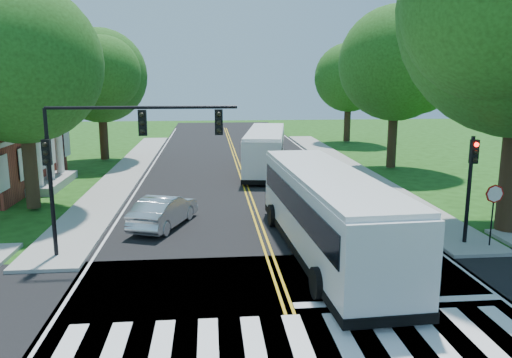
{
  "coord_description": "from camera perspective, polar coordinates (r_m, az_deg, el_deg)",
  "views": [
    {
      "loc": [
        -2.27,
        -12.34,
        6.81
      ],
      "look_at": [
        -0.22,
        9.34,
        2.4
      ],
      "focal_mm": 35.0,
      "sensor_mm": 36.0,
      "label": 1
    }
  ],
  "objects": [
    {
      "name": "ground",
      "position": [
        14.28,
        4.61,
        -17.08
      ],
      "size": [
        140.0,
        140.0,
        0.0
      ],
      "primitive_type": "plane",
      "color": "#1A3E0F",
      "rests_on": "ground"
    },
    {
      "name": "road",
      "position": [
        31.18,
        -1.1,
        -1.16
      ],
      "size": [
        14.0,
        96.0,
        0.01
      ],
      "primitive_type": "cube",
      "color": "black",
      "rests_on": "ground"
    },
    {
      "name": "cross_road",
      "position": [
        14.28,
        4.61,
        -17.06
      ],
      "size": [
        60.0,
        12.0,
        0.01
      ],
      "primitive_type": "cube",
      "color": "black",
      "rests_on": "ground"
    },
    {
      "name": "center_line",
      "position": [
        35.08,
        -1.59,
        0.28
      ],
      "size": [
        0.36,
        70.0,
        0.01
      ],
      "primitive_type": "cube",
      "color": "gold",
      "rests_on": "road"
    },
    {
      "name": "edge_line_w",
      "position": [
        35.3,
        -12.67,
        0.07
      ],
      "size": [
        0.12,
        70.0,
        0.01
      ],
      "primitive_type": "cube",
      "color": "silver",
      "rests_on": "road"
    },
    {
      "name": "edge_line_e",
      "position": [
        36.17,
        9.22,
        0.47
      ],
      "size": [
        0.12,
        70.0,
        0.01
      ],
      "primitive_type": "cube",
      "color": "silver",
      "rests_on": "road"
    },
    {
      "name": "crosswalk",
      "position": [
        13.84,
        4.99,
        -18.0
      ],
      "size": [
        12.6,
        3.0,
        0.01
      ],
      "primitive_type": "cube",
      "color": "silver",
      "rests_on": "road"
    },
    {
      "name": "stop_bar",
      "position": [
        16.55,
        15.97,
        -13.26
      ],
      "size": [
        6.6,
        0.4,
        0.01
      ],
      "primitive_type": "cube",
      "color": "silver",
      "rests_on": "road"
    },
    {
      "name": "sidewalk_nw",
      "position": [
        38.42,
        -14.35,
        0.99
      ],
      "size": [
        2.6,
        40.0,
        0.15
      ],
      "primitive_type": "cube",
      "color": "gray",
      "rests_on": "ground"
    },
    {
      "name": "sidewalk_ne",
      "position": [
        39.39,
        10.25,
        1.42
      ],
      "size": [
        2.6,
        40.0,
        0.15
      ],
      "primitive_type": "cube",
      "color": "gray",
      "rests_on": "ground"
    },
    {
      "name": "tree_west_near",
      "position": [
        27.92,
        -25.28,
        11.85
      ],
      "size": [
        8.0,
        8.0,
        11.4
      ],
      "color": "black",
      "rests_on": "ground"
    },
    {
      "name": "tree_west_far",
      "position": [
        43.23,
        -17.39,
        11.19
      ],
      "size": [
        7.6,
        7.6,
        10.67
      ],
      "color": "black",
      "rests_on": "ground"
    },
    {
      "name": "tree_east_mid",
      "position": [
        38.88,
        15.73,
        12.58
      ],
      "size": [
        8.4,
        8.4,
        11.93
      ],
      "color": "black",
      "rests_on": "ground"
    },
    {
      "name": "tree_east_far",
      "position": [
        54.39,
        10.56,
        11.32
      ],
      "size": [
        7.2,
        7.2,
        10.34
      ],
      "color": "black",
      "rests_on": "ground"
    },
    {
      "name": "signal_nw",
      "position": [
        19.26,
        -16.12,
        3.75
      ],
      "size": [
        7.15,
        0.46,
        5.66
      ],
      "color": "black",
      "rests_on": "ground"
    },
    {
      "name": "signal_ne",
      "position": [
        21.84,
        23.34,
        0.36
      ],
      "size": [
        0.3,
        0.46,
        4.4
      ],
      "color": "black",
      "rests_on": "ground"
    },
    {
      "name": "stop_sign",
      "position": [
        22.03,
        25.55,
        -2.22
      ],
      "size": [
        0.76,
        0.08,
        2.53
      ],
      "color": "black",
      "rests_on": "ground"
    },
    {
      "name": "bus_lead",
      "position": [
        19.52,
        8.09,
        -3.73
      ],
      "size": [
        3.56,
        12.77,
        3.27
      ],
      "rotation": [
        0.0,
        0.0,
        3.19
      ],
      "color": "silver",
      "rests_on": "road"
    },
    {
      "name": "bus_follow",
      "position": [
        37.06,
        1.11,
        3.41
      ],
      "size": [
        4.44,
        12.09,
        3.06
      ],
      "rotation": [
        0.0,
        0.0,
        2.98
      ],
      "color": "silver",
      "rests_on": "road"
    },
    {
      "name": "hatchback",
      "position": [
        23.59,
        -10.48,
        -3.61
      ],
      "size": [
        3.05,
        4.8,
        1.49
      ],
      "primitive_type": "imported",
      "rotation": [
        0.0,
        0.0,
        2.79
      ],
      "color": "silver",
      "rests_on": "road"
    },
    {
      "name": "suv",
      "position": [
        22.92,
        14.55,
        -4.66
      ],
      "size": [
        2.77,
        4.5,
        1.17
      ],
      "primitive_type": "imported",
      "rotation": [
        0.0,
        0.0,
        2.93
      ],
      "color": "#B1B3B8",
      "rests_on": "road"
    },
    {
      "name": "dark_sedan",
      "position": [
        28.53,
        9.88,
        -1.16
      ],
      "size": [
        3.12,
        4.86,
        1.31
      ],
      "primitive_type": "imported",
      "rotation": [
        0.0,
        0.0,
        2.83
      ],
      "color": "black",
      "rests_on": "road"
    }
  ]
}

